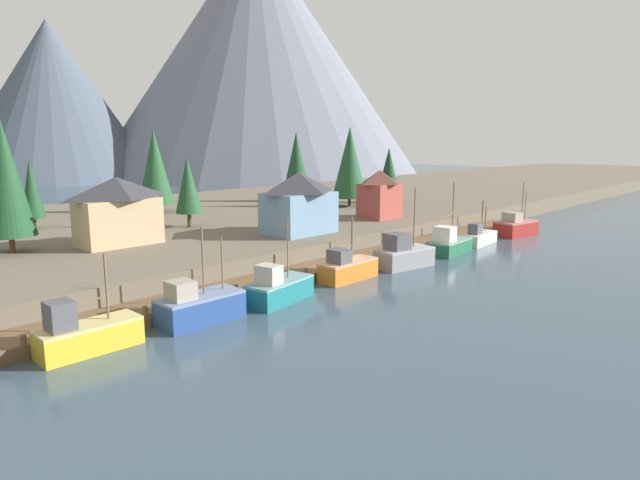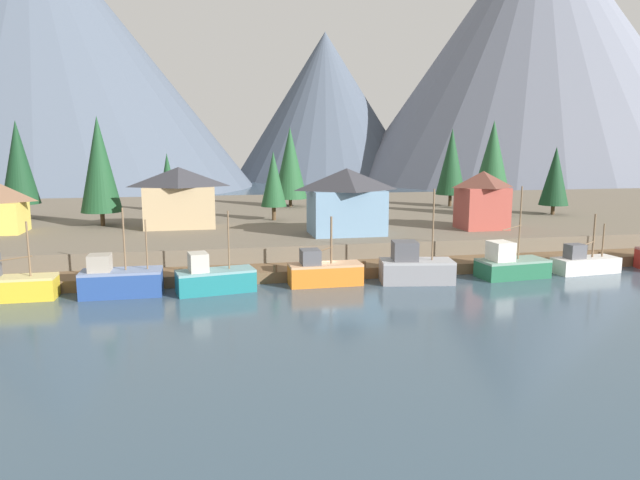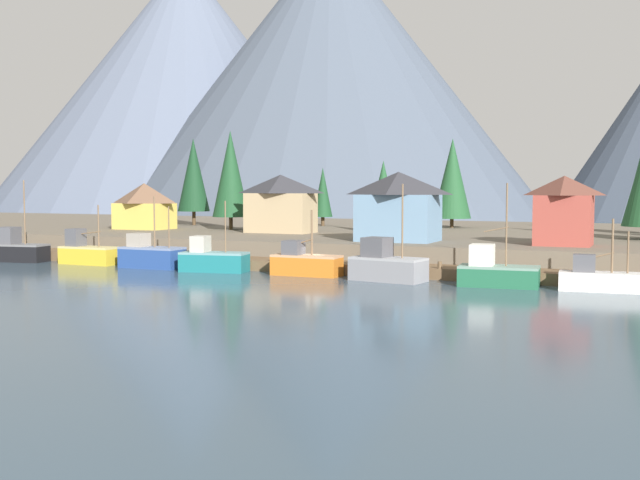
# 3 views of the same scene
# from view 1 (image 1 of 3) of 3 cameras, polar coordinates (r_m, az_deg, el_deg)

# --- Properties ---
(ground_plane) EXTENTS (400.00, 400.00, 1.00)m
(ground_plane) POSITION_cam_1_polar(r_m,az_deg,el_deg) (68.13, -10.83, -1.33)
(ground_plane) COLOR #384C5B
(dock) EXTENTS (80.00, 4.00, 1.60)m
(dock) POSITION_cam_1_polar(r_m,az_deg,el_deg) (54.54, 0.21, -3.03)
(dock) COLOR brown
(dock) RESTS_ON ground_plane
(shoreline_bank) EXTENTS (400.00, 56.00, 2.50)m
(shoreline_bank) POSITION_cam_1_polar(r_m,az_deg,el_deg) (77.78, -16.02, 1.22)
(shoreline_bank) COLOR #665B4C
(shoreline_bank) RESTS_ON ground_plane
(mountain_east_peak) EXTENTS (62.70, 62.70, 49.19)m
(mountain_east_peak) POSITION_cam_1_polar(r_m,az_deg,el_deg) (197.81, -25.93, 12.79)
(mountain_east_peak) COLOR #475160
(mountain_east_peak) RESTS_ON ground_plane
(mountain_far_ridge) EXTENTS (118.03, 118.03, 85.61)m
(mountain_far_ridge) POSITION_cam_1_polar(r_m,az_deg,el_deg) (212.44, -6.56, 18.47)
(mountain_far_ridge) COLOR slate
(mountain_far_ridge) RESTS_ON ground_plane
(fishing_boat_yellow) EXTENTS (6.26, 2.28, 6.12)m
(fishing_boat_yellow) POSITION_cam_1_polar(r_m,az_deg,el_deg) (37.94, -23.03, -8.94)
(fishing_boat_yellow) COLOR gold
(fishing_boat_yellow) RESTS_ON ground_plane
(fishing_boat_blue) EXTENTS (6.26, 2.76, 7.05)m
(fishing_boat_blue) POSITION_cam_1_polar(r_m,az_deg,el_deg) (41.34, -12.41, -6.71)
(fishing_boat_blue) COLOR navy
(fishing_boat_blue) RESTS_ON ground_plane
(fishing_boat_teal) EXTENTS (6.60, 3.56, 6.66)m
(fishing_boat_teal) POSITION_cam_1_polar(r_m,az_deg,el_deg) (45.36, -4.32, -5.04)
(fishing_boat_teal) COLOR #196B70
(fishing_boat_teal) RESTS_ON ground_plane
(fishing_boat_orange) EXTENTS (6.28, 2.37, 5.91)m
(fishing_boat_orange) POSITION_cam_1_polar(r_m,az_deg,el_deg) (52.24, 2.83, -2.94)
(fishing_boat_orange) COLOR #CC6B1E
(fishing_boat_orange) RESTS_ON ground_plane
(fishing_boat_grey) EXTENTS (6.64, 3.85, 8.20)m
(fishing_boat_grey) POSITION_cam_1_polar(r_m,az_deg,el_deg) (57.88, 8.58, -1.52)
(fishing_boat_grey) COLOR gray
(fishing_boat_grey) RESTS_ON ground_plane
(fishing_boat_green) EXTENTS (6.50, 3.48, 8.26)m
(fishing_boat_green) POSITION_cam_1_polar(r_m,az_deg,el_deg) (65.61, 13.14, -0.41)
(fishing_boat_green) COLOR #1E5B3D
(fishing_boat_green) RESTS_ON ground_plane
(fishing_boat_white) EXTENTS (6.43, 2.82, 5.55)m
(fishing_boat_white) POSITION_cam_1_polar(r_m,az_deg,el_deg) (72.58, 16.05, 0.30)
(fishing_boat_white) COLOR silver
(fishing_boat_white) RESTS_ON ground_plane
(fishing_boat_red) EXTENTS (6.66, 4.03, 7.29)m
(fishing_boat_red) POSITION_cam_1_polar(r_m,az_deg,el_deg) (80.44, 19.54, 1.29)
(fishing_boat_red) COLOR maroon
(fishing_boat_red) RESTS_ON ground_plane
(house_blue) EXTENTS (8.02, 5.58, 6.97)m
(house_blue) POSITION_cam_1_polar(r_m,az_deg,el_deg) (62.77, -2.21, 3.92)
(house_blue) COLOR #6689A8
(house_blue) RESTS_ON shoreline_bank
(house_red) EXTENTS (5.31, 4.29, 6.50)m
(house_red) POSITION_cam_1_polar(r_m,az_deg,el_deg) (75.12, 6.18, 4.77)
(house_red) COLOR #9E4238
(house_red) RESTS_ON shoreline_bank
(house_tan) EXTENTS (8.23, 4.48, 6.92)m
(house_tan) POSITION_cam_1_polar(r_m,az_deg,el_deg) (59.50, -20.15, 2.88)
(house_tan) COLOR tan
(house_tan) RESTS_ON shoreline_bank
(conifer_near_left) EXTENTS (2.73, 2.73, 8.20)m
(conifer_near_left) POSITION_cam_1_polar(r_m,az_deg,el_deg) (74.57, -27.66, 4.66)
(conifer_near_left) COLOR #4C3823
(conifer_near_left) RESTS_ON shoreline_bank
(conifer_near_right) EXTENTS (5.50, 5.50, 12.54)m
(conifer_near_right) POSITION_cam_1_polar(r_m,az_deg,el_deg) (87.64, 3.09, 8.02)
(conifer_near_right) COLOR #4C3823
(conifer_near_right) RESTS_ON shoreline_bank
(conifer_mid_left) EXTENTS (5.09, 5.09, 11.98)m
(conifer_mid_left) POSITION_cam_1_polar(r_m,az_deg,el_deg) (84.10, -16.68, 7.25)
(conifer_mid_left) COLOR #4C3823
(conifer_mid_left) RESTS_ON shoreline_bank
(conifer_mid_right) EXTENTS (4.47, 4.47, 11.79)m
(conifer_mid_right) POSITION_cam_1_polar(r_m,az_deg,el_deg) (94.89, -2.45, 8.12)
(conifer_mid_right) COLOR #4C3823
(conifer_mid_right) RESTS_ON shoreline_bank
(conifer_back_left) EXTENTS (3.84, 3.84, 9.13)m
(conifer_back_left) POSITION_cam_1_polar(r_m,az_deg,el_deg) (93.67, 7.10, 7.04)
(conifer_back_left) COLOR #4C3823
(conifer_back_left) RESTS_ON shoreline_bank
(conifer_back_right) EXTENTS (4.68, 4.68, 12.67)m
(conifer_back_right) POSITION_cam_1_polar(r_m,az_deg,el_deg) (59.20, -29.74, 5.62)
(conifer_back_right) COLOR #4C3823
(conifer_back_right) RESTS_ON shoreline_bank
(conifer_far_left) EXTENTS (3.21, 3.21, 8.58)m
(conifer_far_left) POSITION_cam_1_polar(r_m,az_deg,el_deg) (68.89, -13.48, 5.54)
(conifer_far_left) COLOR #4C3823
(conifer_far_left) RESTS_ON shoreline_bank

